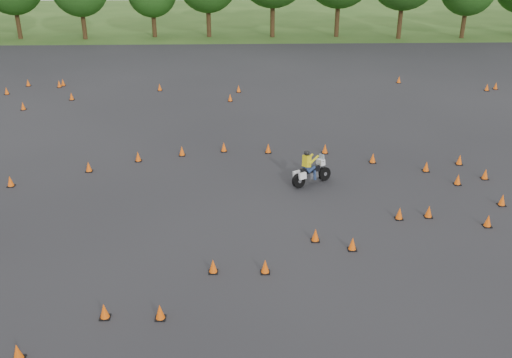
# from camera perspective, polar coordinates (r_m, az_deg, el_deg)

# --- Properties ---
(ground) EXTENTS (140.00, 140.00, 0.00)m
(ground) POSITION_cam_1_polar(r_m,az_deg,el_deg) (19.11, 0.38, -8.24)
(ground) COLOR #2D5119
(ground) RESTS_ON ground
(asphalt_pad) EXTENTS (62.00, 62.00, 0.00)m
(asphalt_pad) POSITION_cam_1_polar(r_m,az_deg,el_deg) (24.38, -0.15, -0.62)
(asphalt_pad) COLOR black
(asphalt_pad) RESTS_ON ground
(traffic_cones) EXTENTS (36.31, 32.49, 0.45)m
(traffic_cones) POSITION_cam_1_polar(r_m,az_deg,el_deg) (23.93, -0.39, -0.53)
(traffic_cones) COLOR #F5590A
(traffic_cones) RESTS_ON asphalt_pad
(rider_yellow) EXTENTS (2.00, 1.55, 1.53)m
(rider_yellow) POSITION_cam_1_polar(r_m,az_deg,el_deg) (24.30, 5.69, 1.13)
(rider_yellow) COLOR gold
(rider_yellow) RESTS_ON ground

